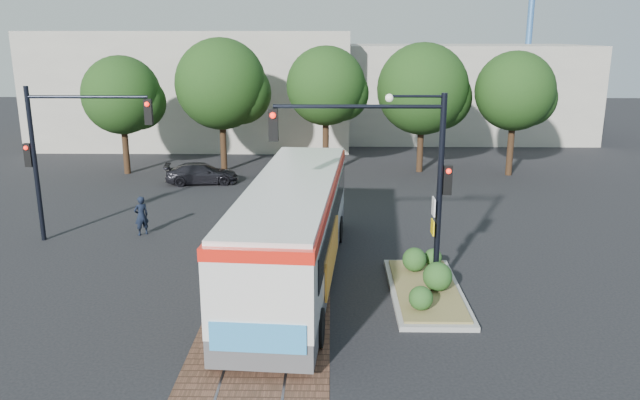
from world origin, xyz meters
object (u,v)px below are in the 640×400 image
Objects in this scene: city_bus at (294,225)px; signal_pole_main at (400,162)px; officer at (141,216)px; parked_car at (202,173)px; signal_pole_left at (62,143)px; traffic_island at (426,283)px.

signal_pole_main reaches higher than city_bus.
city_bus is at bearing 106.03° from officer.
city_bus is 4.11m from signal_pole_main.
city_bus is 3.28× the size of parked_car.
signal_pole_left reaches higher than city_bus.
parked_car is (-10.00, 14.49, 0.23)m from traffic_island.
traffic_island is at bearing -20.36° from signal_pole_left.
signal_pole_main is 13.14m from signal_pole_left.
traffic_island is 17.61m from parked_car.
signal_pole_left is 3.75× the size of officer.
city_bus reaches higher than parked_car.
traffic_island reaches higher than parked_car.
city_bus is 7.90× the size of officer.
signal_pole_main is at bearing -12.56° from city_bus.
signal_pole_main is 11.62m from officer.
city_bus is at bearing 163.20° from signal_pole_main.
parked_car is (-5.78, 13.41, -1.30)m from city_bus.
officer is 8.90m from parked_car.
signal_pole_left is (-8.97, 3.82, 2.00)m from city_bus.
signal_pole_main is at bearing -21.45° from signal_pole_left.
signal_pole_left is at bearing 161.16° from city_bus.
signal_pole_left is (-13.19, 4.89, 3.54)m from traffic_island.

